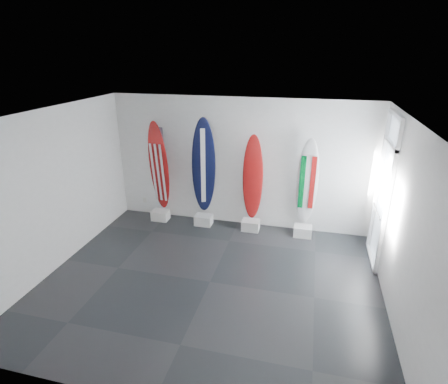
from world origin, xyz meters
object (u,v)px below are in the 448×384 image
(surfboard_usa, at_px, (159,167))
(surfboard_italy, at_px, (307,183))
(surfboard_navy, at_px, (204,167))
(surfboard_swiss, at_px, (253,178))

(surfboard_usa, distance_m, surfboard_italy, 3.46)
(surfboard_navy, bearing_deg, surfboard_swiss, -19.34)
(surfboard_navy, bearing_deg, surfboard_italy, -19.34)
(surfboard_swiss, bearing_deg, surfboard_usa, 174.92)
(surfboard_navy, distance_m, surfboard_swiss, 1.16)
(surfboard_usa, height_order, surfboard_navy, surfboard_navy)
(surfboard_usa, relative_size, surfboard_italy, 1.09)
(surfboard_swiss, relative_size, surfboard_italy, 0.99)
(surfboard_italy, bearing_deg, surfboard_navy, 178.43)
(surfboard_usa, distance_m, surfboard_navy, 1.12)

